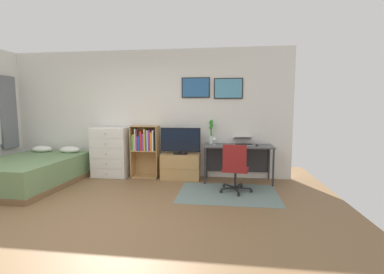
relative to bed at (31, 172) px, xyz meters
The scene contains 14 objects.
ground_plane 2.41m from the bed, 34.27° to the right, with size 7.20×7.20×0.00m, color brown.
wall_back_with_posters 2.52m from the bed, 28.39° to the left, with size 6.12×0.09×2.70m.
area_rug 3.75m from the bed, ahead, with size 1.70×1.20×0.01m, color slate.
bed is the anchor object (origin of this frame).
dresser 1.51m from the bed, 32.93° to the left, with size 0.75×0.46×1.06m.
bookshelf 2.21m from the bed, 23.48° to the left, with size 0.57×0.30×1.10m.
tv_stand 2.88m from the bed, 16.54° to the left, with size 0.80×0.41×0.52m.
television 2.93m from the bed, 16.12° to the left, with size 0.83×0.16×0.55m.
desk 4.04m from the bed, 11.77° to the left, with size 1.34×0.56×0.74m.
office_chair 3.86m from the bed, ahead, with size 0.57×0.58×0.86m.
laptop 4.16m from the bed, 11.95° to the left, with size 0.40×0.43×0.16m.
computer_mouse 4.38m from the bed, ahead, with size 0.06×0.10×0.03m, color #262628.
bamboo_vase 3.59m from the bed, 15.40° to the left, with size 0.09×0.09×0.50m.
wine_glass 3.59m from the bed, 11.46° to the left, with size 0.07×0.07×0.18m.
Camera 1 is at (1.70, -3.17, 1.47)m, focal length 24.73 mm.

